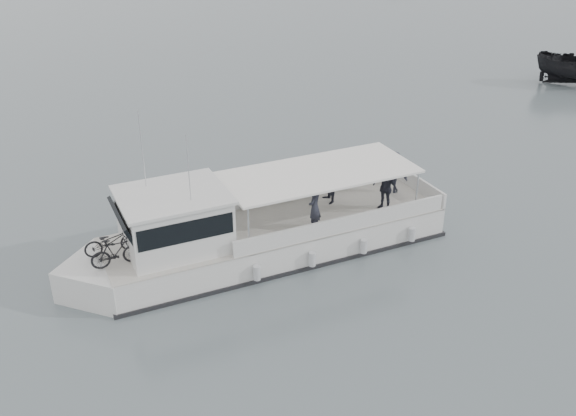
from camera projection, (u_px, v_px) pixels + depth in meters
ground at (327, 235)px, 24.52m from camera, size 1400.00×1400.00×0.00m
tour_boat at (245, 235)px, 22.58m from camera, size 14.14×6.03×5.91m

